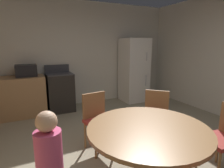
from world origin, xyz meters
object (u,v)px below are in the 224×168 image
Objects in this scene: chair_north at (98,118)px; dining_table at (147,141)px; oven_range at (60,92)px; microwave at (26,71)px; chair_northeast at (156,114)px; refrigerator at (134,70)px.

dining_table is at bearing -0.00° from chair_north.
oven_range is 2.50× the size of microwave.
dining_table is 1.07m from chair_northeast.
chair_northeast is at bearing -64.66° from oven_range.
microwave reaches higher than chair_northeast.
oven_range is 2.02m from chair_north.
oven_range is 0.87× the size of dining_table.
chair_northeast is at bearing 46.63° from dining_table.
oven_range is at bearing -111.30° from chair_northeast.
dining_table is (0.35, -3.06, 0.14)m from oven_range.
chair_north reaches higher than dining_table.
refrigerator is (2.07, -0.05, 0.41)m from oven_range.
refrigerator reaches higher than microwave.
refrigerator reaches higher than oven_range.
dining_table is 1.07m from chair_north.
oven_range is 2.53m from chair_northeast.
chair_northeast is 1.00× the size of chair_north.
microwave is at bearing -98.52° from chair_northeast.
chair_north is at bearing -84.36° from oven_range.
microwave is at bearing -179.71° from oven_range.
chair_north is at bearing -133.78° from refrigerator.
oven_range is at bearing 96.54° from dining_table.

